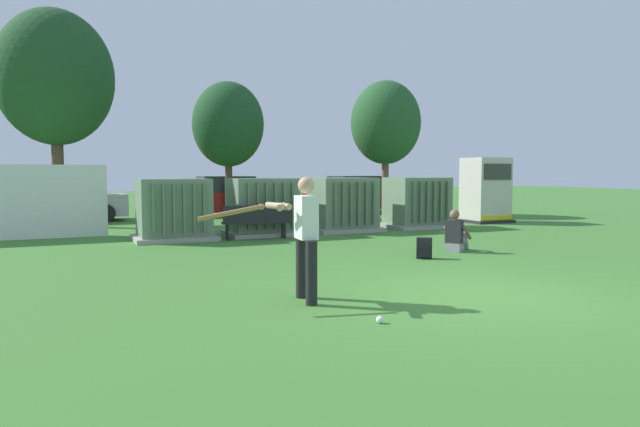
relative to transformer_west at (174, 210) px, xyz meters
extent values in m
plane|color=#3D752D|center=(2.85, -8.77, -0.79)|extent=(96.00, 96.00, 0.00)
cube|color=white|center=(-3.94, 1.73, 0.21)|extent=(4.80, 0.12, 2.00)
cube|color=#9E9B93|center=(0.00, 0.01, -0.73)|extent=(2.10, 1.70, 0.12)
cube|color=slate|center=(0.00, 0.01, 0.08)|extent=(1.80, 1.40, 1.50)
cube|color=#5B7056|center=(-0.64, -0.75, 0.08)|extent=(0.06, 0.12, 1.27)
cube|color=#5B7056|center=(-0.38, -0.75, 0.08)|extent=(0.06, 0.12, 1.27)
cube|color=#5B7056|center=(-0.13, -0.75, 0.08)|extent=(0.06, 0.12, 1.27)
cube|color=#5B7056|center=(0.13, -0.75, 0.08)|extent=(0.06, 0.12, 1.27)
cube|color=#5B7056|center=(0.38, -0.75, 0.08)|extent=(0.06, 0.12, 1.27)
cube|color=#5B7056|center=(0.64, -0.75, 0.08)|extent=(0.06, 0.12, 1.27)
cube|color=#9E9B93|center=(2.51, 0.14, -0.73)|extent=(2.10, 1.70, 0.12)
cube|color=slate|center=(2.51, 0.14, 0.08)|extent=(1.80, 1.40, 1.50)
cube|color=#5B7056|center=(1.87, -0.62, 0.08)|extent=(0.06, 0.12, 1.27)
cube|color=#5B7056|center=(2.13, -0.62, 0.08)|extent=(0.06, 0.12, 1.27)
cube|color=#5B7056|center=(2.38, -0.62, 0.08)|extent=(0.06, 0.12, 1.27)
cube|color=#5B7056|center=(2.64, -0.62, 0.08)|extent=(0.06, 0.12, 1.27)
cube|color=#5B7056|center=(2.89, -0.62, 0.08)|extent=(0.06, 0.12, 1.27)
cube|color=#5B7056|center=(3.15, -0.62, 0.08)|extent=(0.06, 0.12, 1.27)
cube|color=#9E9B93|center=(5.10, 0.15, -0.73)|extent=(2.10, 1.70, 0.12)
cube|color=slate|center=(5.10, 0.15, 0.08)|extent=(1.80, 1.40, 1.50)
cube|color=#5B7056|center=(4.46, -0.61, 0.08)|extent=(0.06, 0.12, 1.27)
cube|color=#5B7056|center=(4.72, -0.61, 0.08)|extent=(0.06, 0.12, 1.27)
cube|color=#5B7056|center=(4.97, -0.61, 0.08)|extent=(0.06, 0.12, 1.27)
cube|color=#5B7056|center=(5.23, -0.61, 0.08)|extent=(0.06, 0.12, 1.27)
cube|color=#5B7056|center=(5.48, -0.61, 0.08)|extent=(0.06, 0.12, 1.27)
cube|color=#5B7056|center=(5.74, -0.61, 0.08)|extent=(0.06, 0.12, 1.27)
cube|color=#9E9B93|center=(7.77, 0.13, -0.73)|extent=(2.10, 1.70, 0.12)
cube|color=slate|center=(7.77, 0.13, 0.08)|extent=(1.80, 1.40, 1.50)
cube|color=#5B7056|center=(7.13, -0.63, 0.08)|extent=(0.06, 0.12, 1.27)
cube|color=#5B7056|center=(7.38, -0.63, 0.08)|extent=(0.06, 0.12, 1.27)
cube|color=#5B7056|center=(7.64, -0.63, 0.08)|extent=(0.06, 0.12, 1.27)
cube|color=#5B7056|center=(7.89, -0.63, 0.08)|extent=(0.06, 0.12, 1.27)
cube|color=#5B7056|center=(8.15, -0.63, 0.08)|extent=(0.06, 0.12, 1.27)
cube|color=#5B7056|center=(8.40, -0.63, 0.08)|extent=(0.06, 0.12, 1.27)
cube|color=#262626|center=(11.10, 0.73, -0.74)|extent=(1.60, 1.40, 0.10)
cube|color=beige|center=(11.10, 0.73, 0.41)|extent=(1.40, 1.20, 2.20)
cube|color=#383838|center=(11.10, 0.11, 1.02)|extent=(1.19, 0.04, 0.55)
cube|color=yellow|center=(11.10, 0.11, -0.59)|extent=(1.33, 0.04, 0.16)
cube|color=black|center=(2.02, -0.77, -0.34)|extent=(1.84, 0.64, 0.05)
cube|color=black|center=(2.00, -0.95, -0.09)|extent=(1.79, 0.28, 0.44)
cylinder|color=black|center=(1.29, -0.53, -0.58)|extent=(0.06, 0.06, 0.42)
cylinder|color=black|center=(2.80, -0.73, -0.58)|extent=(0.06, 0.06, 0.42)
cylinder|color=black|center=(1.25, -0.80, -0.58)|extent=(0.06, 0.06, 0.42)
cylinder|color=black|center=(2.76, -1.01, -0.58)|extent=(0.06, 0.06, 0.42)
cylinder|color=black|center=(0.39, -8.27, -0.35)|extent=(0.16, 0.16, 0.88)
cylinder|color=black|center=(0.44, -7.79, -0.35)|extent=(0.16, 0.16, 0.88)
cube|color=white|center=(0.41, -8.03, 0.39)|extent=(0.28, 0.42, 0.60)
sphere|color=tan|center=(0.41, -8.03, 0.84)|extent=(0.23, 0.23, 0.23)
cylinder|color=tan|center=(0.03, -8.08, 0.55)|extent=(0.31, 0.53, 0.09)
cylinder|color=tan|center=(0.05, -7.90, 0.55)|extent=(0.21, 0.55, 0.09)
cylinder|color=#A5723F|center=(-0.64, -7.92, 0.48)|extent=(0.85, 0.15, 0.21)
sphere|color=#A5723F|center=(-0.22, -7.96, 0.55)|extent=(0.08, 0.08, 0.08)
sphere|color=white|center=(0.76, -9.45, -0.74)|extent=(0.09, 0.09, 0.09)
cube|color=gray|center=(5.36, -4.92, -0.69)|extent=(0.38, 0.42, 0.20)
cube|color=#262628|center=(5.36, -4.92, -0.33)|extent=(0.38, 0.42, 0.52)
sphere|color=brown|center=(5.36, -4.92, 0.06)|extent=(0.22, 0.22, 0.22)
cylinder|color=gray|center=(5.49, -4.72, -0.57)|extent=(0.45, 0.35, 0.13)
cylinder|color=gray|center=(5.69, -4.60, -0.56)|extent=(0.31, 0.26, 0.46)
cylinder|color=gray|center=(5.60, -4.89, -0.57)|extent=(0.45, 0.35, 0.13)
cylinder|color=gray|center=(5.79, -4.77, -0.56)|extent=(0.31, 0.26, 0.46)
cylinder|color=brown|center=(5.42, -4.61, -0.37)|extent=(0.39, 0.29, 0.32)
cylinder|color=brown|center=(5.67, -5.00, -0.37)|extent=(0.39, 0.29, 0.32)
cube|color=black|center=(4.18, -5.46, -0.57)|extent=(0.38, 0.34, 0.44)
cube|color=black|center=(4.11, -5.56, -0.63)|extent=(0.22, 0.17, 0.22)
cylinder|color=#4C3828|center=(-2.80, 5.29, 0.71)|extent=(0.37, 0.37, 3.00)
ellipsoid|color=#1E4723|center=(-2.80, 5.29, 4.07)|extent=(3.69, 3.69, 4.38)
cylinder|color=#4C3828|center=(3.25, 6.40, 0.34)|extent=(0.28, 0.28, 2.25)
ellipsoid|color=#1E4723|center=(3.25, 6.40, 2.86)|extent=(2.77, 2.77, 3.29)
cylinder|color=brown|center=(9.75, 5.42, 0.40)|extent=(0.29, 0.29, 2.38)
ellipsoid|color=#235128|center=(9.75, 5.42, 3.08)|extent=(2.93, 2.93, 3.48)
cube|color=#B2B2B7|center=(-2.66, 7.10, -0.21)|extent=(4.30, 1.96, 0.80)
cube|color=#262B33|center=(-2.51, 7.11, 0.51)|extent=(2.20, 1.69, 0.64)
cylinder|color=black|center=(-3.90, 6.17, -0.47)|extent=(0.65, 0.26, 0.64)
cylinder|color=black|center=(-4.01, 7.87, -0.47)|extent=(0.65, 0.26, 0.64)
cylinder|color=black|center=(-1.30, 6.34, -0.47)|extent=(0.65, 0.26, 0.64)
cylinder|color=black|center=(-1.41, 8.04, -0.47)|extent=(0.65, 0.26, 0.64)
cube|color=maroon|center=(3.28, 7.59, -0.21)|extent=(4.20, 1.71, 0.80)
cube|color=#262B33|center=(3.43, 7.59, 0.51)|extent=(2.10, 1.56, 0.64)
cylinder|color=black|center=(1.98, 6.73, -0.47)|extent=(0.64, 0.22, 0.64)
cylinder|color=black|center=(1.98, 8.43, -0.47)|extent=(0.64, 0.22, 0.64)
cylinder|color=black|center=(4.59, 6.74, -0.47)|extent=(0.64, 0.22, 0.64)
cylinder|color=black|center=(4.58, 8.44, -0.47)|extent=(0.64, 0.22, 0.64)
cube|color=maroon|center=(8.93, 6.76, -0.21)|extent=(4.27, 1.87, 0.80)
cube|color=#262B33|center=(9.08, 6.76, 0.51)|extent=(2.16, 1.64, 0.64)
cylinder|color=black|center=(7.66, 5.85, -0.47)|extent=(0.65, 0.25, 0.64)
cylinder|color=black|center=(7.59, 7.55, -0.47)|extent=(0.65, 0.25, 0.64)
cylinder|color=black|center=(10.26, 5.96, -0.47)|extent=(0.65, 0.25, 0.64)
cylinder|color=black|center=(10.19, 7.66, -0.47)|extent=(0.65, 0.25, 0.64)
camera|label=1|loc=(-2.63, -15.19, 1.02)|focal=31.68mm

